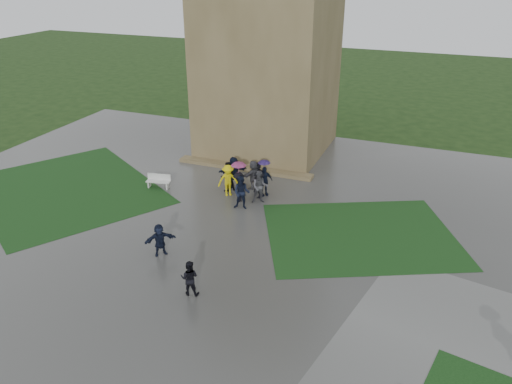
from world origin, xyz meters
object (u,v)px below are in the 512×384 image
(bench, at_px, (159,181))
(pedestrian_mid, at_px, (160,240))
(tower, at_px, (269,15))
(pedestrian_near, at_px, (190,278))

(bench, distance_m, pedestrian_mid, 7.44)
(tower, height_order, bench, tower)
(bench, bearing_deg, pedestrian_mid, -68.80)
(bench, distance_m, pedestrian_near, 10.71)
(tower, bearing_deg, pedestrian_near, -80.17)
(tower, distance_m, pedestrian_near, 19.32)
(bench, xyz_separation_m, pedestrian_mid, (3.94, -6.30, 0.35))
(tower, bearing_deg, pedestrian_mid, -88.77)
(bench, height_order, pedestrian_near, pedestrian_near)
(tower, relative_size, bench, 12.27)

